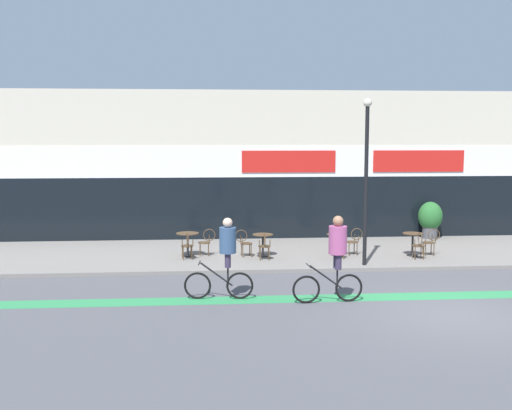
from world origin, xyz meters
name	(u,v)px	position (x,y,z in m)	size (l,w,h in m)	color
ground_plane	(456,315)	(0.00, 0.00, 0.00)	(120.00, 120.00, 0.00)	#4C4C51
sidewalk_slab	(371,252)	(0.00, 7.25, 0.06)	(40.00, 5.50, 0.12)	slate
storefront_facade	(343,164)	(0.00, 11.97, 2.91)	(40.00, 4.06, 5.84)	beige
bike_lane_stripe	(429,296)	(0.00, 1.66, 0.00)	(36.00, 0.70, 0.01)	#2D844C
bistro_table_0	(188,239)	(-6.37, 6.80, 0.67)	(0.76, 0.76, 0.77)	black
bistro_table_1	(263,241)	(-3.88, 6.54, 0.65)	(0.68, 0.68, 0.74)	black
bistro_table_2	(336,240)	(-1.42, 6.55, 0.62)	(0.61, 0.61, 0.71)	black
bistro_table_3	(413,240)	(1.11, 6.24, 0.66)	(0.67, 0.67, 0.76)	black
cafe_chair_0_near	(187,244)	(-6.36, 6.17, 0.64)	(0.45, 0.60, 0.90)	#4C3823
cafe_chair_0_side	(206,240)	(-5.75, 6.79, 0.64)	(0.58, 0.41, 0.90)	#4C3823
cafe_chair_1_near	(264,244)	(-3.88, 5.91, 0.64)	(0.41, 0.58, 0.90)	#4C3823
cafe_chair_1_side	(244,241)	(-4.50, 6.53, 0.64)	(0.59, 0.44, 0.90)	#4C3823
cafe_chair_2_near	(339,243)	(-1.43, 5.92, 0.64)	(0.46, 0.60, 0.90)	#4C3823
cafe_chair_2_side	(354,239)	(-0.80, 6.55, 0.64)	(0.59, 0.44, 0.90)	#4C3823
cafe_chair_3_near	(419,244)	(1.11, 5.61, 0.64)	(0.42, 0.58, 0.90)	#4C3823
cafe_chair_3_side	(431,240)	(1.74, 6.23, 0.64)	(0.58, 0.41, 0.90)	#4C3823
planter_pot	(430,218)	(2.95, 9.53, 0.91)	(0.93, 0.93, 1.43)	#4C4C51
lamp_post	(366,170)	(-0.86, 4.94, 3.07)	(0.26, 0.26, 5.10)	black
cyclist_0	(225,253)	(-5.25, 1.80, 1.18)	(1.75, 0.52, 2.07)	black
cyclist_2	(335,252)	(-2.56, 1.30, 1.25)	(1.78, 0.53, 2.16)	black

